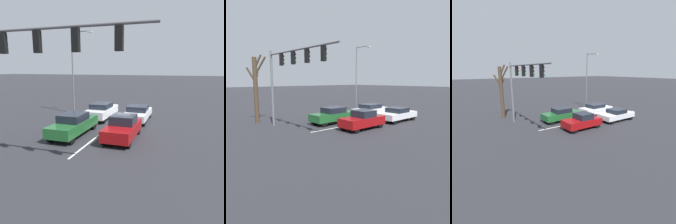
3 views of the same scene
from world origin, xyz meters
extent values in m
plane|color=#28282D|center=(0.00, 0.00, 0.00)|extent=(240.00, 240.00, 0.00)
cube|color=silver|center=(0.00, 1.71, 0.01)|extent=(0.12, 15.43, 0.01)
cube|color=#1E5928|center=(1.68, 5.57, 0.69)|extent=(1.76, 4.75, 0.69)
cube|color=black|center=(1.68, 5.61, 1.30)|extent=(1.55, 2.03, 0.53)
cube|color=red|center=(1.06, 3.24, 0.86)|extent=(0.24, 0.06, 0.12)
cube|color=red|center=(2.29, 3.24, 0.86)|extent=(0.24, 0.06, 0.12)
cylinder|color=black|center=(0.93, 7.35, 0.35)|extent=(0.22, 0.69, 0.69)
cylinder|color=black|center=(2.43, 7.35, 0.35)|extent=(0.22, 0.69, 0.69)
cylinder|color=black|center=(0.93, 3.80, 0.35)|extent=(0.22, 0.69, 0.69)
cylinder|color=black|center=(2.43, 3.80, 0.35)|extent=(0.22, 0.69, 0.69)
cube|color=maroon|center=(-1.83, 5.42, 0.67)|extent=(1.79, 4.08, 0.71)
cube|color=black|center=(-1.83, 5.25, 1.32)|extent=(1.57, 1.60, 0.58)
cube|color=red|center=(-2.46, 3.41, 0.85)|extent=(0.24, 0.06, 0.12)
cube|color=red|center=(-1.21, 3.41, 0.85)|extent=(0.24, 0.06, 0.12)
cylinder|color=black|center=(-2.60, 6.90, 0.31)|extent=(0.22, 0.62, 0.62)
cylinder|color=black|center=(-1.07, 6.90, 0.31)|extent=(0.22, 0.62, 0.62)
cylinder|color=black|center=(-2.60, 3.94, 0.31)|extent=(0.22, 0.62, 0.62)
cylinder|color=black|center=(-1.07, 3.94, 0.31)|extent=(0.22, 0.62, 0.62)
cube|color=silver|center=(-1.77, 0.07, 0.63)|extent=(1.92, 4.47, 0.56)
cube|color=black|center=(-1.77, 0.06, 1.15)|extent=(1.69, 1.85, 0.47)
cube|color=red|center=(-2.44, -2.13, 0.77)|extent=(0.24, 0.06, 0.12)
cube|color=red|center=(-1.10, -2.13, 0.77)|extent=(0.24, 0.06, 0.12)
cylinder|color=black|center=(-2.59, 1.71, 0.35)|extent=(0.22, 0.70, 0.70)
cylinder|color=black|center=(-0.94, 1.71, 0.35)|extent=(0.22, 0.70, 0.70)
cylinder|color=black|center=(-2.59, -1.57, 0.35)|extent=(0.22, 0.70, 0.70)
cylinder|color=black|center=(-0.94, -1.57, 0.35)|extent=(0.22, 0.70, 0.70)
cube|color=silver|center=(1.60, 0.16, 0.68)|extent=(1.83, 4.54, 0.68)
cube|color=black|center=(1.60, 0.26, 1.25)|extent=(1.61, 2.14, 0.47)
cube|color=red|center=(0.96, -2.07, 0.85)|extent=(0.24, 0.06, 0.12)
cube|color=red|center=(2.24, -2.07, 0.85)|extent=(0.24, 0.06, 0.12)
cylinder|color=black|center=(0.82, 1.84, 0.34)|extent=(0.22, 0.68, 0.68)
cylinder|color=black|center=(2.38, 1.84, 0.34)|extent=(0.22, 0.68, 0.68)
cylinder|color=black|center=(0.82, -1.52, 0.34)|extent=(0.22, 0.68, 0.68)
cylinder|color=black|center=(2.38, -1.52, 0.34)|extent=(0.22, 0.68, 0.68)
cylinder|color=slate|center=(-0.03, 10.43, 6.32)|extent=(9.01, 0.14, 0.14)
cube|color=black|center=(-3.01, 10.43, 5.78)|extent=(0.32, 0.22, 0.95)
sphere|color=#4C0C0C|center=(-3.01, 10.27, 6.06)|extent=(0.20, 0.20, 0.20)
sphere|color=#4C420C|center=(-3.01, 10.27, 5.78)|extent=(0.20, 0.20, 0.20)
sphere|color=#19D83F|center=(-3.01, 10.27, 5.49)|extent=(0.20, 0.20, 0.20)
cube|color=black|center=(-1.16, 10.43, 5.78)|extent=(0.32, 0.22, 0.95)
sphere|color=#4C0C0C|center=(-1.16, 10.27, 6.06)|extent=(0.20, 0.20, 0.20)
sphere|color=#4C420C|center=(-1.16, 10.27, 5.78)|extent=(0.20, 0.20, 0.20)
sphere|color=#19D83F|center=(-1.16, 10.27, 5.49)|extent=(0.20, 0.20, 0.20)
cube|color=black|center=(0.69, 10.43, 5.78)|extent=(0.32, 0.22, 0.95)
sphere|color=#4C0C0C|center=(0.69, 10.27, 6.06)|extent=(0.20, 0.20, 0.20)
sphere|color=#4C420C|center=(0.69, 10.27, 5.78)|extent=(0.20, 0.20, 0.20)
sphere|color=#19D83F|center=(0.69, 10.27, 5.49)|extent=(0.20, 0.20, 0.20)
cube|color=black|center=(2.54, 10.43, 5.78)|extent=(0.32, 0.22, 0.95)
sphere|color=#4C0C0C|center=(2.54, 10.27, 6.06)|extent=(0.20, 0.20, 0.20)
sphere|color=#4C420C|center=(2.54, 10.27, 5.78)|extent=(0.20, 0.20, 0.20)
sphere|color=#19D83F|center=(2.54, 10.27, 5.49)|extent=(0.20, 0.20, 0.20)
cylinder|color=slate|center=(5.19, -1.18, 4.13)|extent=(0.14, 0.14, 8.25)
cylinder|color=slate|center=(4.22, -1.18, 8.10)|extent=(1.94, 0.09, 0.09)
cube|color=beige|center=(3.25, -1.18, 8.00)|extent=(0.44, 0.24, 0.16)
camera|label=1|loc=(-5.45, 18.83, 4.67)|focal=35.00mm
camera|label=2|loc=(-14.07, 19.05, 4.14)|focal=35.00mm
camera|label=3|loc=(-15.05, 16.47, 5.84)|focal=28.00mm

